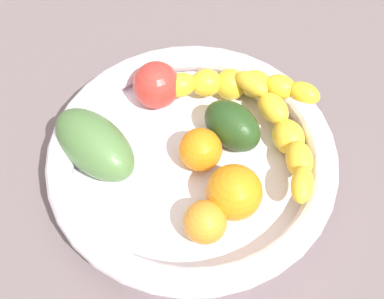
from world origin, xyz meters
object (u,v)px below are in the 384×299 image
(fruit_bowl, at_px, (192,160))
(avocado_dark, at_px, (232,126))
(banana_draped_right, at_px, (284,134))
(orange_mid_left, at_px, (234,192))
(banana_draped_left, at_px, (231,86))
(orange_front, at_px, (200,147))
(mango_green, at_px, (94,144))
(orange_mid_right, at_px, (205,222))
(tomato_red, at_px, (156,85))

(fruit_bowl, distance_m, avocado_dark, 0.07)
(banana_draped_right, relative_size, orange_mid_left, 3.19)
(banana_draped_left, distance_m, orange_mid_left, 0.17)
(orange_front, height_order, orange_mid_left, orange_mid_left)
(orange_front, bearing_deg, mango_green, -98.86)
(fruit_bowl, relative_size, mango_green, 2.88)
(avocado_dark, bearing_deg, orange_mid_right, -23.73)
(orange_front, xyz_separation_m, avocado_dark, (-0.03, 0.05, 0.00))
(banana_draped_left, bearing_deg, orange_mid_right, -19.20)
(fruit_bowl, distance_m, orange_front, 0.02)
(fruit_bowl, distance_m, tomato_red, 0.12)
(orange_front, bearing_deg, avocado_dark, 120.13)
(orange_mid_right, xyz_separation_m, avocado_dark, (-0.13, 0.06, 0.00))
(banana_draped_left, relative_size, tomato_red, 3.73)
(orange_front, xyz_separation_m, orange_mid_left, (0.07, 0.03, 0.01))
(fruit_bowl, bearing_deg, banana_draped_left, 144.57)
(banana_draped_right, xyz_separation_m, mango_green, (-0.02, -0.24, 0.00))
(banana_draped_left, distance_m, orange_front, 0.11)
(tomato_red, bearing_deg, avocado_dark, 48.33)
(orange_front, relative_size, tomato_red, 0.86)
(orange_mid_right, height_order, mango_green, mango_green)
(mango_green, relative_size, tomato_red, 1.98)
(fruit_bowl, height_order, tomato_red, tomato_red)
(mango_green, distance_m, tomato_red, 0.12)
(banana_draped_left, height_order, banana_draped_right, banana_draped_right)
(banana_draped_right, xyz_separation_m, orange_mid_left, (0.07, -0.08, 0.00))
(tomato_red, bearing_deg, mango_green, -45.53)
(banana_draped_left, xyz_separation_m, orange_mid_left, (0.16, -0.03, 0.00))
(fruit_bowl, height_order, mango_green, mango_green)
(orange_front, height_order, tomato_red, tomato_red)
(banana_draped_right, height_order, tomato_red, tomato_red)
(orange_mid_left, bearing_deg, orange_mid_right, -53.50)
(fruit_bowl, xyz_separation_m, orange_mid_left, (0.07, 0.04, 0.03))
(banana_draped_right, bearing_deg, fruit_bowl, -87.18)
(banana_draped_right, height_order, orange_mid_left, orange_mid_left)
(banana_draped_right, xyz_separation_m, tomato_red, (-0.10, -0.15, 0.00))
(fruit_bowl, xyz_separation_m, banana_draped_right, (-0.01, 0.12, 0.02))
(orange_mid_left, height_order, mango_green, same)
(banana_draped_left, xyz_separation_m, orange_front, (0.09, -0.06, -0.00))
(mango_green, xyz_separation_m, tomato_red, (-0.08, 0.09, -0.00))
(orange_mid_left, height_order, orange_mid_right, orange_mid_left)
(fruit_bowl, relative_size, orange_mid_right, 7.07)
(banana_draped_left, xyz_separation_m, mango_green, (0.07, -0.19, 0.00))
(banana_draped_left, relative_size, orange_mid_right, 4.62)
(banana_draped_right, bearing_deg, avocado_dark, -111.48)
(orange_mid_left, relative_size, tomato_red, 1.05)
(banana_draped_right, bearing_deg, orange_front, -88.67)
(mango_green, bearing_deg, orange_mid_right, 44.45)
(orange_mid_left, bearing_deg, fruit_bowl, -150.37)
(orange_front, height_order, mango_green, mango_green)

